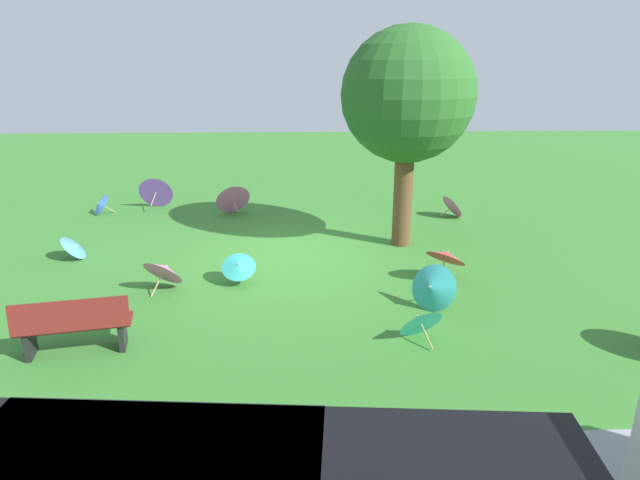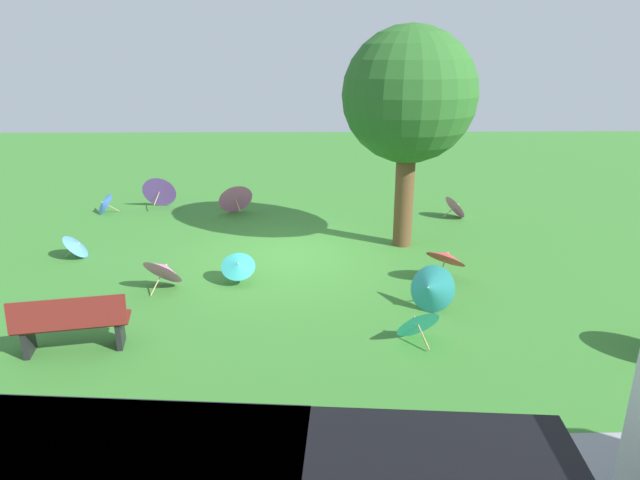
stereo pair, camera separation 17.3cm
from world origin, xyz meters
name	(u,v)px [view 2 (the right image)]	position (x,y,z in m)	size (l,w,h in m)	color
ground	(296,255)	(0.00, 0.00, 0.00)	(40.00, 40.00, 0.00)	#387A2D
park_bench	(72,323)	(3.18, 4.06, 0.47)	(1.66, 0.77, 0.90)	maroon
shade_tree	(409,97)	(-2.43, -0.67, 3.32)	(2.87, 2.87, 4.80)	brown
parasol_pink_0	(235,197)	(1.76, -3.42, 0.46)	(1.13, 0.97, 0.93)	tan
parasol_teal_0	(430,288)	(-2.35, 2.77, 0.41)	(0.95, 0.91, 0.82)	tan
parasol_blue_0	(104,203)	(5.36, -3.41, 0.30)	(0.73, 0.79, 0.59)	tan
parasol_teal_1	(238,265)	(1.07, 1.53, 0.37)	(0.69, 0.63, 0.60)	tan
parasol_pink_1	(457,206)	(-4.24, -2.84, 0.33)	(0.73, 0.85, 0.66)	tan
parasol_red_0	(447,256)	(-2.93, 1.47, 0.50)	(1.06, 1.06, 0.77)	tan
parasol_pink_3	(164,269)	(2.41, 1.74, 0.39)	(0.98, 0.93, 0.73)	tan
parasol_teal_2	(416,321)	(-1.92, 3.81, 0.32)	(0.84, 0.75, 0.65)	tan
parasol_purple_2	(160,190)	(3.99, -4.13, 0.48)	(0.97, 0.93, 0.95)	tan
parasol_blue_3	(77,245)	(4.72, 0.02, 0.27)	(0.58, 0.68, 0.54)	tan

